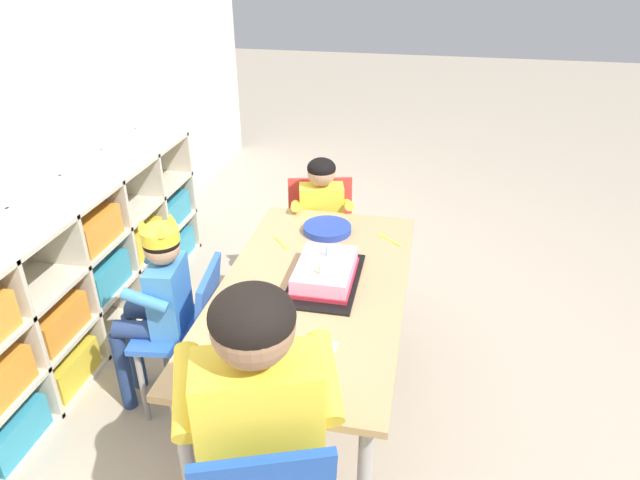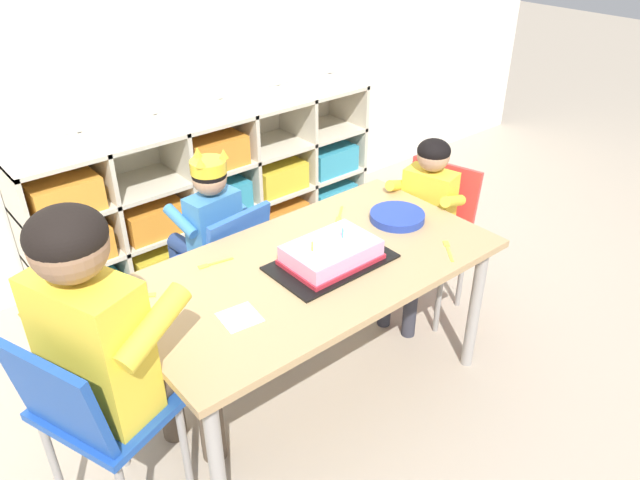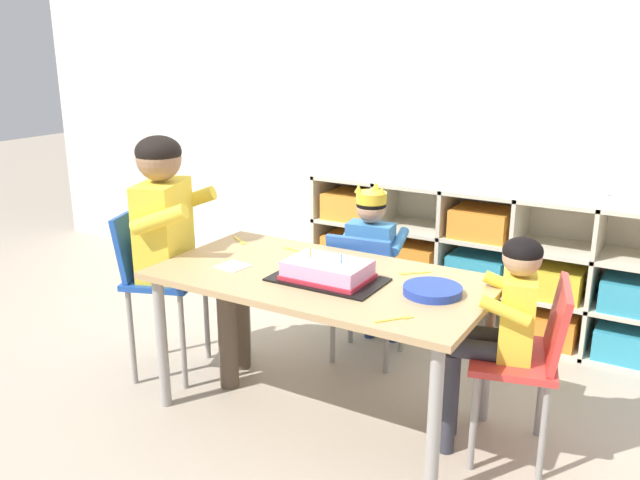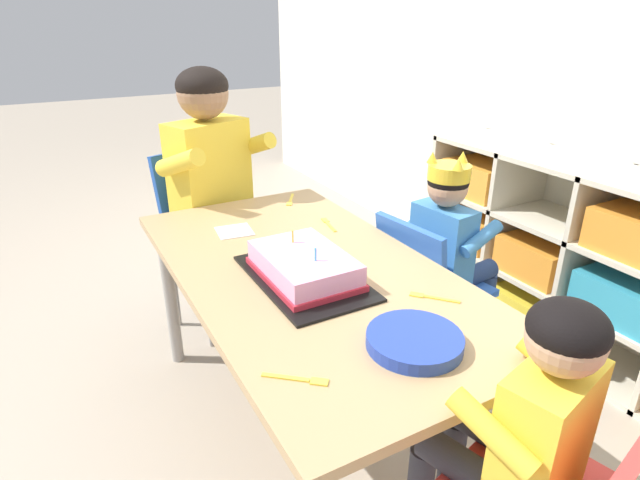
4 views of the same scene
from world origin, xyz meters
The scene contains 17 objects.
ground centered at (0.00, 0.00, 0.00)m, with size 16.00×16.00×0.00m, color tan.
classroom_back_wall centered at (0.00, 1.37, 1.33)m, with size 6.10×0.10×2.66m, color silver.
storage_cubby_shelf centered at (0.25, 1.15, 0.33)m, with size 1.86×0.33×0.74m.
activity_table centered at (0.00, 0.00, 0.53)m, with size 1.29×0.68×0.59m.
classroom_chair_blue centered at (-0.05, 0.49, 0.38)m, with size 0.36×0.35×0.64m.
child_with_crown centered at (-0.07, 0.59, 0.53)m, with size 0.31×0.32×0.84m.
classroom_chair_adult_side centered at (-0.82, -0.05, 0.47)m, with size 0.41×0.43×0.75m.
adult_helper_seated centered at (-0.71, -0.01, 0.67)m, with size 0.48×0.46×1.08m.
classroom_chair_guest_side centered at (0.77, 0.12, 0.41)m, with size 0.38×0.41×0.66m.
guest_at_table_side centered at (0.68, 0.10, 0.53)m, with size 0.33×0.33×0.82m.
birthday_cake_on_tray centered at (0.05, -0.04, 0.62)m, with size 0.42×0.25×0.11m.
paper_plate_stack centered at (0.44, 0.03, 0.61)m, with size 0.21×0.21×0.03m, color #233DA3.
paper_napkin_square centered at (-0.36, -0.09, 0.59)m, with size 0.11×0.11×0.00m, color white.
fork_near_child_seat centered at (-0.54, 0.21, 0.59)m, with size 0.12×0.08×0.00m.
fork_by_napkin centered at (-0.26, 0.21, 0.59)m, with size 0.13×0.04×0.00m.
fork_at_table_front_edge centered at (0.42, -0.24, 0.59)m, with size 0.10×0.11×0.00m.
fork_beside_plate_stack centered at (0.30, 0.20, 0.59)m, with size 0.11×0.09×0.00m.
Camera 3 is at (1.21, -2.07, 1.46)m, focal length 37.26 mm.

